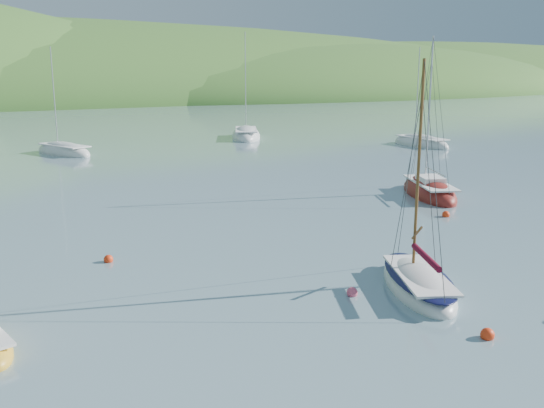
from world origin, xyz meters
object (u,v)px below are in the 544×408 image
distant_sloop_a (64,152)px  sloop_red (429,192)px  daysailer_white (418,284)px  distant_sloop_b (246,136)px  distant_sloop_d (421,144)px

distant_sloop_a → sloop_red: bearing=-83.5°
daysailer_white → distant_sloop_b: 52.79m
distant_sloop_b → daysailer_white: bearing=-83.5°
daysailer_white → distant_sloop_b: (16.41, 50.18, 0.00)m
distant_sloop_a → distant_sloop_b: (22.26, 4.14, 0.03)m
daysailer_white → distant_sloop_a: 46.41m
daysailer_white → distant_sloop_b: distant_sloop_b is taller
distant_sloop_d → distant_sloop_a: bearing=161.4°
daysailer_white → sloop_red: (12.71, 13.47, 0.00)m
daysailer_white → distant_sloop_d: bearing=72.4°
daysailer_white → distant_sloop_d: size_ratio=0.82×
distant_sloop_a → daysailer_white: bearing=-106.0°
sloop_red → distant_sloop_a: (-18.56, 32.57, -0.03)m
daysailer_white → distant_sloop_b: bearing=95.8°
sloop_red → daysailer_white: bearing=-109.9°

